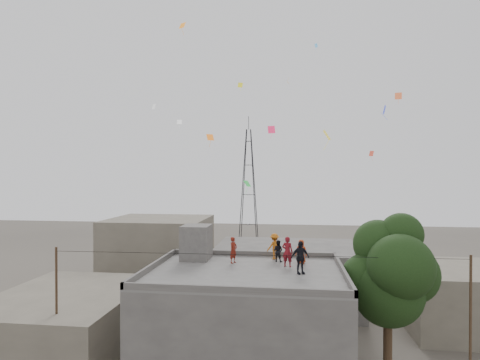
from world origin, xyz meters
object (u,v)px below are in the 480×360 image
at_px(tree, 391,273).
at_px(stair_head_box, 196,242).
at_px(person_dark_adult, 300,257).
at_px(person_red_adult, 287,252).
at_px(transmission_tower, 249,188).

bearing_deg(tree, stair_head_box, 169.26).
bearing_deg(person_dark_adult, person_red_adult, 89.82).
bearing_deg(person_red_adult, stair_head_box, 1.45).
height_order(stair_head_box, tree, tree).
relative_size(stair_head_box, person_dark_adult, 1.21).
relative_size(stair_head_box, transmission_tower, 0.10).
distance_m(transmission_tower, person_red_adult, 39.25).
bearing_deg(tree, person_dark_adult, -169.97).
xyz_separation_m(stair_head_box, transmission_tower, (-0.80, 37.40, 1.97)).
bearing_deg(transmission_tower, person_red_adult, -80.98).
bearing_deg(stair_head_box, transmission_tower, 91.23).
relative_size(transmission_tower, person_dark_adult, 12.14).
xyz_separation_m(person_red_adult, person_dark_adult, (0.65, -1.51, 0.01)).
distance_m(stair_head_box, person_dark_adult, 6.62).
relative_size(tree, person_red_adult, 5.58).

